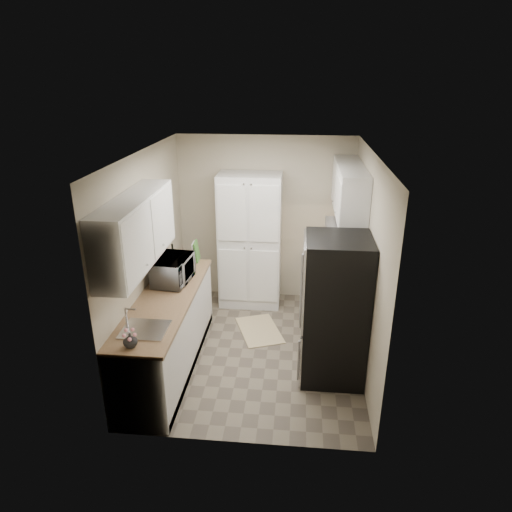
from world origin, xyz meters
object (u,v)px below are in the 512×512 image
Objects in this scene: refrigerator at (335,310)px; pantry_cabinet at (250,241)px; microwave at (173,270)px; wine_bottle at (173,256)px; toaster_oven at (333,242)px; electric_range at (332,306)px.

pantry_cabinet is at bearing 123.46° from refrigerator.
microwave is 0.52m from wine_bottle.
microwave is at bearing -163.09° from toaster_oven.
wine_bottle is at bearing 177.19° from electric_range.
refrigerator is at bearing -92.48° from electric_range.
pantry_cabinet is 3.50× the size of microwave.
toaster_oven is (2.15, 0.81, -0.03)m from wine_bottle.
wine_bottle is at bearing 156.52° from refrigerator.
microwave is at bearing 168.33° from refrigerator.
pantry_cabinet reaches higher than wine_bottle.
toaster_oven is at bearing 20.62° from wine_bottle.
refrigerator is at bearing -108.62° from toaster_oven.
electric_range is at bearing -108.59° from toaster_oven.
microwave reaches higher than electric_range.
pantry_cabinet is at bearing -26.01° from microwave.
electric_range is 1.07m from toaster_oven.
refrigerator is at bearing -23.48° from wine_bottle.
microwave is 1.48× the size of toaster_oven.
toaster_oven is at bearing 87.55° from refrigerator.
pantry_cabinet is 7.20× the size of wine_bottle.
microwave is (-1.98, -0.40, 0.60)m from electric_range.
wine_bottle is (-0.14, 0.50, -0.02)m from microwave.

